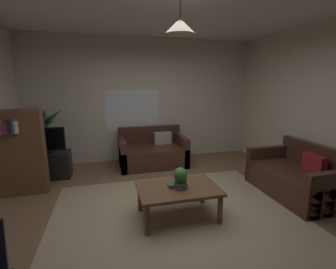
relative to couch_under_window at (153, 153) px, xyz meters
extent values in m
cube|color=brown|center=(-0.08, -1.98, -0.28)|extent=(5.20, 4.98, 0.02)
cube|color=tan|center=(-0.08, -2.18, -0.27)|extent=(3.38, 2.74, 0.01)
cube|color=beige|center=(-0.08, 0.54, 1.13)|extent=(5.32, 0.06, 2.81)
cube|color=beige|center=(2.55, -1.98, 1.13)|extent=(0.06, 4.98, 2.81)
cube|color=white|center=(-0.36, 0.51, 0.91)|extent=(1.22, 0.01, 0.93)
cube|color=#47281E|center=(0.00, -0.04, -0.06)|extent=(1.44, 0.90, 0.42)
cube|color=#47281E|center=(0.00, 0.35, 0.35)|extent=(1.44, 0.12, 0.40)
cube|color=#47281E|center=(-0.67, -0.04, 0.05)|extent=(0.12, 0.90, 0.64)
cube|color=#47281E|center=(0.66, -0.04, 0.05)|extent=(0.12, 0.90, 0.64)
cube|color=#B7AD9E|center=(0.27, 0.17, 0.29)|extent=(0.41, 0.16, 0.28)
cube|color=#47281E|center=(1.97, -2.03, -0.06)|extent=(0.90, 1.45, 0.42)
cube|color=#47281E|center=(2.36, -2.03, 0.35)|extent=(0.12, 1.45, 0.40)
cube|color=#47281E|center=(1.97, -1.36, 0.05)|extent=(0.90, 0.12, 0.64)
cube|color=#47281E|center=(1.97, -2.69, 0.05)|extent=(0.90, 0.12, 0.64)
cube|color=maroon|center=(2.18, -2.16, 0.29)|extent=(0.15, 0.41, 0.28)
cube|color=brown|center=(-0.08, -2.20, 0.14)|extent=(1.07, 0.70, 0.04)
cylinder|color=brown|center=(-0.55, -2.49, -0.08)|extent=(0.07, 0.07, 0.39)
cylinder|color=brown|center=(0.40, -2.49, -0.08)|extent=(0.07, 0.07, 0.39)
cylinder|color=brown|center=(-0.55, -1.91, -0.08)|extent=(0.07, 0.07, 0.39)
cylinder|color=brown|center=(0.40, -1.91, -0.08)|extent=(0.07, 0.07, 0.39)
cube|color=#2D4C8C|center=(-0.14, -2.17, 0.17)|extent=(0.13, 0.11, 0.02)
cube|color=#387247|center=(-0.13, -2.16, 0.19)|extent=(0.16, 0.13, 0.02)
cube|color=black|center=(0.01, -2.19, 0.17)|extent=(0.10, 0.17, 0.02)
cylinder|color=#4C4C51|center=(-0.06, -2.23, 0.20)|extent=(0.18, 0.18, 0.08)
sphere|color=#3D7F3D|center=(-0.05, -2.20, 0.30)|extent=(0.17, 0.17, 0.17)
sphere|color=#3D7F3D|center=(-0.06, -2.24, 0.36)|extent=(0.18, 0.18, 0.18)
cube|color=black|center=(-2.13, -0.24, -0.02)|extent=(0.90, 0.44, 0.50)
cube|color=black|center=(-2.13, -0.26, 0.50)|extent=(0.78, 0.05, 0.44)
cube|color=black|center=(-2.13, -0.29, 0.50)|extent=(0.74, 0.00, 0.40)
cube|color=black|center=(-2.13, -0.26, 0.25)|extent=(0.24, 0.16, 0.04)
cylinder|color=beige|center=(-2.17, 0.30, -0.12)|extent=(0.32, 0.32, 0.30)
cylinder|color=brown|center=(-2.17, 0.30, 0.39)|extent=(0.05, 0.05, 0.72)
cone|color=#235B2D|center=(-2.00, 0.29, 0.87)|extent=(0.41, 0.13, 0.33)
cone|color=#235B2D|center=(-2.06, 0.49, 0.82)|extent=(0.26, 0.44, 0.31)
cone|color=#235B2D|center=(-2.22, 0.47, 0.89)|extent=(0.20, 0.41, 0.39)
cone|color=#235B2D|center=(-2.38, 0.39, 0.89)|extent=(0.49, 0.30, 0.39)
cone|color=#235B2D|center=(-2.31, 0.26, 0.85)|extent=(0.36, 0.20, 0.30)
cone|color=#235B2D|center=(-2.19, 0.10, 0.81)|extent=(0.13, 0.43, 0.23)
cone|color=#235B2D|center=(-2.07, 0.12, 0.82)|extent=(0.24, 0.44, 0.30)
cube|color=brown|center=(-2.31, -0.87, 0.43)|extent=(0.70, 0.22, 1.40)
cube|color=gold|center=(-2.51, -0.99, 0.88)|extent=(0.05, 0.16, 0.21)
cube|color=#72387F|center=(-2.46, -0.99, 0.86)|extent=(0.05, 0.16, 0.17)
cube|color=#B22D2D|center=(-2.42, -0.99, 0.86)|extent=(0.03, 0.16, 0.17)
cube|color=black|center=(-2.37, -0.99, 0.89)|extent=(0.05, 0.16, 0.22)
cube|color=#2D4C8C|center=(-2.33, -0.99, 0.89)|extent=(0.03, 0.16, 0.22)
cube|color=beige|center=(-2.29, -0.99, 0.87)|extent=(0.03, 0.16, 0.18)
cylinder|color=black|center=(-0.08, -2.20, 2.40)|extent=(0.01, 0.01, 0.28)
cone|color=beige|center=(-0.08, -2.20, 2.17)|extent=(0.36, 0.36, 0.17)
camera|label=1|loc=(-0.96, -5.03, 1.53)|focal=25.49mm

